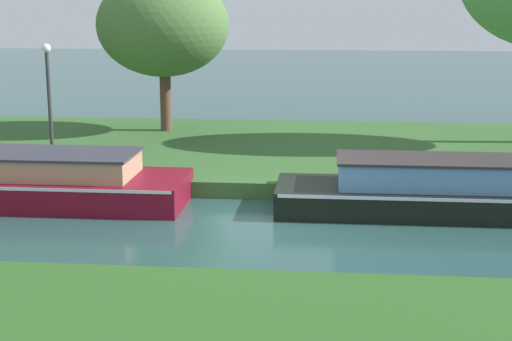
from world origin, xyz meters
name	(u,v)px	position (x,y,z in m)	size (l,w,h in m)	color
ground_plane	(258,223)	(0.00, 0.00, 0.00)	(120.00, 120.00, 0.00)	#264947
riverbank_far	(279,152)	(0.00, 7.00, 0.20)	(72.00, 10.00, 0.40)	#335D2A
maroon_barge	(47,181)	(-5.13, 1.20, 0.55)	(6.32, 2.42, 1.24)	maroon
black_narrowboat	(470,191)	(4.68, 1.20, 0.53)	(8.70, 2.13, 1.27)	black
willow_tree_centre	(163,25)	(-4.02, 9.28, 3.91)	(4.36, 4.05, 5.22)	brown
lamp_post	(49,90)	(-5.87, 3.62, 2.40)	(0.24, 0.24, 3.22)	#333338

